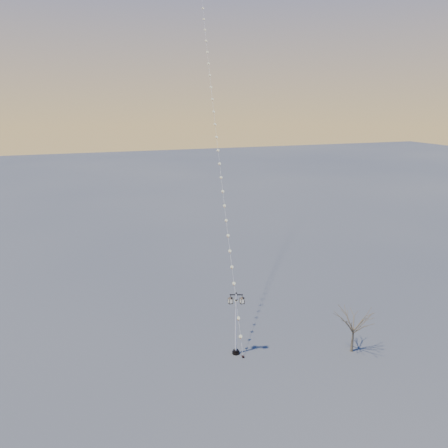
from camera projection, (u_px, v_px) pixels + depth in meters
name	position (u px, v px, depth m)	size (l,w,h in m)	color
ground	(265.00, 365.00, 31.32)	(300.00, 300.00, 0.00)	#484A49
street_lamp	(236.00, 320.00, 31.96)	(1.28, 0.75, 5.25)	black
bare_tree	(354.00, 323.00, 32.41)	(2.16, 2.16, 3.58)	brown
kite_train	(214.00, 97.00, 42.86)	(6.72, 33.88, 39.32)	black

